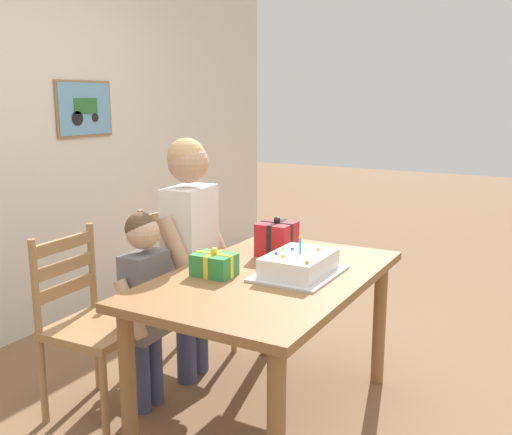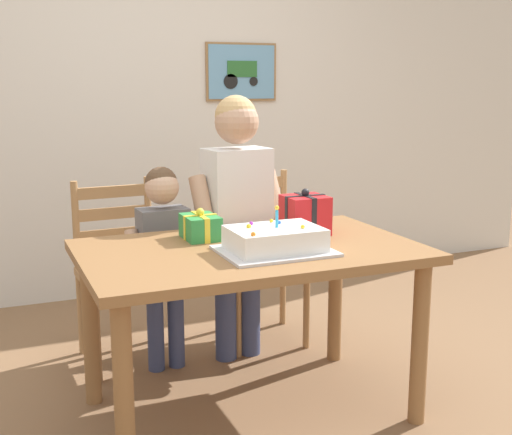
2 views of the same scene
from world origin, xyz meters
name	(u,v)px [view 1 (image 1 of 2)]	position (x,y,z in m)	size (l,w,h in m)	color
ground_plane	(269,417)	(0.00, 0.00, 0.00)	(20.00, 20.00, 0.00)	#846042
dining_table	(270,295)	(0.00, 0.00, 0.64)	(1.39, 0.87, 0.74)	olive
birthday_cake	(299,265)	(0.06, -0.12, 0.79)	(0.44, 0.34, 0.19)	silver
gift_box_red_large	(277,239)	(0.32, 0.13, 0.83)	(0.19, 0.18, 0.21)	red
gift_box_beside_cake	(214,264)	(-0.14, 0.22, 0.79)	(0.15, 0.20, 0.14)	#2D8E42
chair_left	(91,324)	(-0.38, 0.79, 0.47)	(0.44, 0.44, 0.92)	#A87A4C
chair_right	(184,281)	(0.38, 0.79, 0.47)	(0.46, 0.46, 0.92)	#A87A4C
child_older	(190,236)	(0.17, 0.58, 0.82)	(0.51, 0.30, 1.35)	#38426B
child_younger	(145,292)	(-0.21, 0.58, 0.62)	(0.37, 0.21, 1.02)	#38426B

